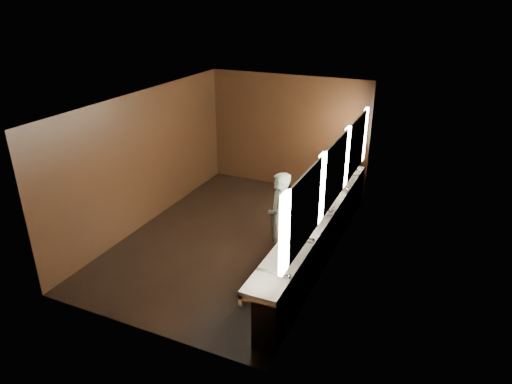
# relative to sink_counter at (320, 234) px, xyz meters

# --- Properties ---
(floor) EXTENTS (6.00, 6.00, 0.00)m
(floor) POSITION_rel_sink_counter_xyz_m (-1.79, 0.00, -0.50)
(floor) COLOR black
(floor) RESTS_ON ground
(ceiling) EXTENTS (4.00, 6.00, 0.02)m
(ceiling) POSITION_rel_sink_counter_xyz_m (-1.79, 0.00, 2.30)
(ceiling) COLOR #2D2D2B
(ceiling) RESTS_ON wall_back
(wall_back) EXTENTS (4.00, 0.02, 2.80)m
(wall_back) POSITION_rel_sink_counter_xyz_m (-1.79, 3.00, 0.90)
(wall_back) COLOR black
(wall_back) RESTS_ON floor
(wall_front) EXTENTS (4.00, 0.02, 2.80)m
(wall_front) POSITION_rel_sink_counter_xyz_m (-1.79, -3.00, 0.90)
(wall_front) COLOR black
(wall_front) RESTS_ON floor
(wall_left) EXTENTS (0.02, 6.00, 2.80)m
(wall_left) POSITION_rel_sink_counter_xyz_m (-3.79, 0.00, 0.90)
(wall_left) COLOR black
(wall_left) RESTS_ON floor
(wall_right) EXTENTS (0.02, 6.00, 2.80)m
(wall_right) POSITION_rel_sink_counter_xyz_m (0.21, 0.00, 0.90)
(wall_right) COLOR black
(wall_right) RESTS_ON floor
(sink_counter) EXTENTS (0.55, 5.40, 1.01)m
(sink_counter) POSITION_rel_sink_counter_xyz_m (0.00, 0.00, 0.00)
(sink_counter) COLOR black
(sink_counter) RESTS_ON floor
(mirror_band) EXTENTS (0.06, 5.03, 1.15)m
(mirror_band) POSITION_rel_sink_counter_xyz_m (0.19, -0.00, 1.25)
(mirror_band) COLOR white
(mirror_band) RESTS_ON wall_right
(person) EXTENTS (0.59, 0.72, 1.70)m
(person) POSITION_rel_sink_counter_xyz_m (-0.69, -0.32, 0.35)
(person) COLOR #84A9C5
(person) RESTS_ON floor
(trash_bin) EXTENTS (0.39, 0.39, 0.53)m
(trash_bin) POSITION_rel_sink_counter_xyz_m (-0.22, -1.63, -0.23)
(trash_bin) COLOR black
(trash_bin) RESTS_ON floor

